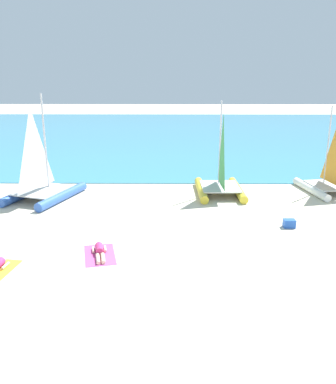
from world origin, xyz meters
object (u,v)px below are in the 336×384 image
(sunbather_right, at_px, (100,251))
(cooler_box, at_px, (289,223))
(sailboat_white, at_px, (329,180))
(towel_right, at_px, (100,255))
(sailboat_yellow, at_px, (220,181))
(sailboat_blue, at_px, (42,184))

(sunbather_right, bearing_deg, cooler_box, 7.09)
(sailboat_white, xyz_separation_m, towel_right, (-11.40, -8.25, -0.70))
(sailboat_white, distance_m, cooler_box, 6.49)
(sailboat_yellow, distance_m, sailboat_white, 6.10)
(towel_right, distance_m, sunbather_right, 0.14)
(sailboat_blue, distance_m, towel_right, 8.09)
(sailboat_yellow, distance_m, sailboat_blue, 9.52)
(cooler_box, bearing_deg, sunbather_right, -160.16)
(sailboat_yellow, height_order, sunbather_right, sailboat_yellow)
(sailboat_yellow, height_order, sailboat_blue, sailboat_blue)
(sailboat_yellow, relative_size, cooler_box, 10.08)
(sailboat_blue, bearing_deg, sailboat_yellow, 24.60)
(sunbather_right, relative_size, cooler_box, 3.12)
(cooler_box, bearing_deg, sailboat_yellow, 116.58)
(sailboat_white, bearing_deg, cooler_box, -133.59)
(towel_right, bearing_deg, sailboat_blue, 121.10)
(towel_right, height_order, cooler_box, cooler_box)
(sailboat_blue, distance_m, sailboat_white, 15.62)
(cooler_box, bearing_deg, towel_right, -159.70)
(sailboat_yellow, height_order, sailboat_white, sailboat_yellow)
(sailboat_yellow, distance_m, towel_right, 9.50)
(sailboat_blue, xyz_separation_m, sunbather_right, (4.14, -6.83, -0.68))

